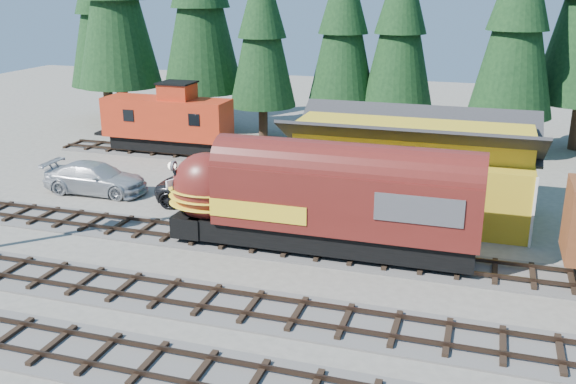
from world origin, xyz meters
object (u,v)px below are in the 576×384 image
(locomotive, at_px, (312,203))
(pickup_truck_b, at_px, (96,178))
(pickup_truck_a, at_px, (214,190))
(depot, at_px, (411,159))
(caboose, at_px, (168,121))

(locomotive, bearing_deg, pickup_truck_b, 162.30)
(locomotive, bearing_deg, pickup_truck_a, 146.15)
(depot, xyz_separation_m, locomotive, (-3.52, -6.50, -0.64))
(pickup_truck_b, bearing_deg, pickup_truck_a, -92.00)
(pickup_truck_a, bearing_deg, pickup_truck_b, 87.83)
(caboose, bearing_deg, depot, -22.64)
(locomotive, distance_m, pickup_truck_b, 15.06)
(locomotive, relative_size, pickup_truck_a, 2.33)
(depot, relative_size, pickup_truck_b, 2.10)
(depot, xyz_separation_m, caboose, (-17.98, 7.50, -0.58))
(depot, relative_size, locomotive, 0.89)
(pickup_truck_a, bearing_deg, locomotive, -126.11)
(depot, bearing_deg, pickup_truck_b, -173.77)
(depot, distance_m, caboose, 19.49)
(depot, height_order, caboose, depot)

